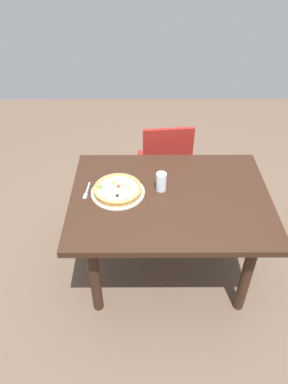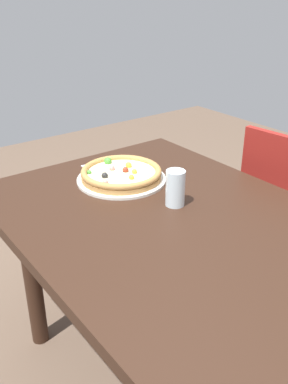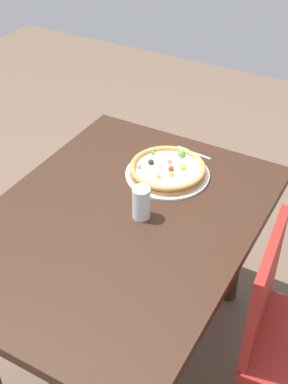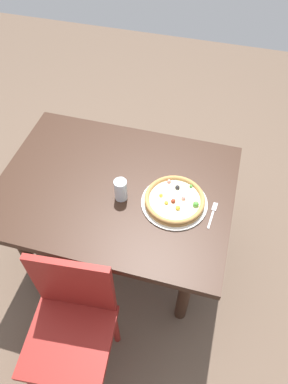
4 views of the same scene
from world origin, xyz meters
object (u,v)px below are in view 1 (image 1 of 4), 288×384
Objects in this scene: plate at (118,192)px; fork at (87,192)px; drinking_glass at (161,182)px; chair_near at (165,164)px; dining_table at (170,208)px; pizza at (118,189)px.

fork is at bearing -3.08° from plate.
chair_near is at bearing -95.85° from drinking_glass.
dining_table is at bearing 130.82° from drinking_glass.
chair_near is 2.59× the size of plate.
drinking_glass is (-0.48, -0.02, 0.06)m from fork.
plate is 0.03m from pizza.
chair_near is 0.87m from fork.
drinking_glass reaches higher than pizza.
pizza is 0.28m from drinking_glass.
drinking_glass reaches higher than plate.
drinking_glass is (-0.28, -0.03, 0.06)m from plate.
chair_near is at bearing 145.06° from fork.
dining_table is 0.55m from fork.
fork is at bearing -3.17° from pizza.
drinking_glass is at bearing -101.39° from chair_near.
dining_table is at bearing -96.07° from chair_near.
dining_table is 0.70m from chair_near.
chair_near is at bearing -117.51° from plate.
drinking_glass reaches higher than fork.
plate reaches higher than dining_table.
plate is 1.11× the size of pizza.
drinking_glass is (-0.28, -0.03, 0.03)m from pizza.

